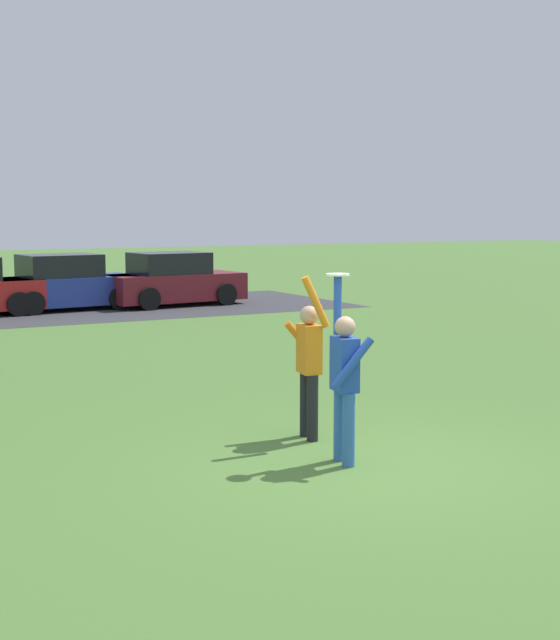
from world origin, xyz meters
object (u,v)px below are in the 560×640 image
frisbee_disc (338,275)px  parked_car_maroon (173,281)px  parked_car_blue (64,284)px  person_catcher (345,376)px  person_defender (309,360)px

frisbee_disc → parked_car_maroon: size_ratio=0.06×
parked_car_maroon → parked_car_blue: bearing=169.0°
frisbee_disc → parked_car_maroon: 17.42m
person_catcher → frisbee_disc: (0.04, 0.22, 1.11)m
parked_car_maroon → person_defender: bearing=-111.2°
person_catcher → person_defender: (0.22, 1.14, -0.00)m
person_defender → parked_car_blue: 16.17m
frisbee_disc → person_defender: bearing=79.3°
parked_car_blue → parked_car_maroon: bearing=-11.0°
person_defender → parked_car_blue: bearing=-173.9°
parked_car_blue → parked_car_maroon: same height
person_catcher → parked_car_maroon: person_catcher is taller
parked_car_blue → parked_car_maroon: 3.22m
parked_car_blue → frisbee_disc: bearing=-100.2°
frisbee_disc → parked_car_blue: size_ratio=0.06×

